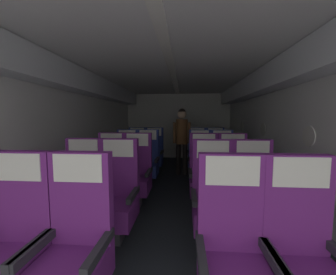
# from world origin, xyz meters

# --- Properties ---
(ground) EXTENTS (3.81, 7.96, 0.02)m
(ground) POSITION_xyz_m (0.00, 3.78, -0.01)
(ground) COLOR #23282D
(fuselage_shell) EXTENTS (3.69, 7.61, 2.28)m
(fuselage_shell) POSITION_xyz_m (0.00, 4.07, 1.65)
(fuselage_shell) COLOR silver
(fuselage_shell) RESTS_ON ground
(seat_a_left_window) EXTENTS (0.48, 0.51, 1.15)m
(seat_a_left_window) POSITION_xyz_m (-0.98, 1.61, 0.48)
(seat_a_left_window) COLOR #38383D
(seat_a_left_window) RESTS_ON ground
(seat_a_left_aisle) EXTENTS (0.48, 0.51, 1.15)m
(seat_a_left_aisle) POSITION_xyz_m (-0.53, 1.62, 0.48)
(seat_a_left_aisle) COLOR #38383D
(seat_a_left_aisle) RESTS_ON ground
(seat_a_right_aisle) EXTENTS (0.48, 0.51, 1.15)m
(seat_a_right_aisle) POSITION_xyz_m (0.98, 1.62, 0.48)
(seat_a_right_aisle) COLOR #38383D
(seat_a_right_aisle) RESTS_ON ground
(seat_a_right_window) EXTENTS (0.48, 0.51, 1.15)m
(seat_a_right_window) POSITION_xyz_m (0.54, 1.63, 0.48)
(seat_a_right_window) COLOR #38383D
(seat_a_right_window) RESTS_ON ground
(seat_b_left_window) EXTENTS (0.48, 0.51, 1.15)m
(seat_b_left_window) POSITION_xyz_m (-0.98, 2.58, 0.48)
(seat_b_left_window) COLOR #38383D
(seat_b_left_window) RESTS_ON ground
(seat_b_left_aisle) EXTENTS (0.48, 0.51, 1.15)m
(seat_b_left_aisle) POSITION_xyz_m (-0.55, 2.58, 0.48)
(seat_b_left_aisle) COLOR #38383D
(seat_b_left_aisle) RESTS_ON ground
(seat_b_right_aisle) EXTENTS (0.48, 0.51, 1.15)m
(seat_b_right_aisle) POSITION_xyz_m (0.98, 2.59, 0.48)
(seat_b_right_aisle) COLOR #38383D
(seat_b_right_aisle) RESTS_ON ground
(seat_b_right_window) EXTENTS (0.48, 0.51, 1.15)m
(seat_b_right_window) POSITION_xyz_m (0.54, 2.57, 0.48)
(seat_b_right_window) COLOR #38383D
(seat_b_right_window) RESTS_ON ground
(seat_c_left_window) EXTENTS (0.48, 0.51, 1.15)m
(seat_c_left_window) POSITION_xyz_m (-0.98, 3.55, 0.48)
(seat_c_left_window) COLOR #38383D
(seat_c_left_window) RESTS_ON ground
(seat_c_left_aisle) EXTENTS (0.48, 0.51, 1.15)m
(seat_c_left_aisle) POSITION_xyz_m (-0.54, 3.53, 0.48)
(seat_c_left_aisle) COLOR #38383D
(seat_c_left_aisle) RESTS_ON ground
(seat_c_right_aisle) EXTENTS (0.48, 0.51, 1.15)m
(seat_c_right_aisle) POSITION_xyz_m (0.98, 3.55, 0.48)
(seat_c_right_aisle) COLOR #38383D
(seat_c_right_aisle) RESTS_ON ground
(seat_c_right_window) EXTENTS (0.48, 0.51, 1.15)m
(seat_c_right_window) POSITION_xyz_m (0.53, 3.55, 0.48)
(seat_c_right_window) COLOR #38383D
(seat_c_right_window) RESTS_ON ground
(seat_d_left_window) EXTENTS (0.48, 0.51, 1.15)m
(seat_d_left_window) POSITION_xyz_m (-0.98, 4.48, 0.48)
(seat_d_left_window) COLOR #38383D
(seat_d_left_window) RESTS_ON ground
(seat_d_left_aisle) EXTENTS (0.48, 0.51, 1.15)m
(seat_d_left_aisle) POSITION_xyz_m (-0.54, 4.50, 0.48)
(seat_d_left_aisle) COLOR #38383D
(seat_d_left_aisle) RESTS_ON ground
(seat_d_right_aisle) EXTENTS (0.48, 0.51, 1.15)m
(seat_d_right_aisle) POSITION_xyz_m (0.98, 4.48, 0.48)
(seat_d_right_aisle) COLOR #38383D
(seat_d_right_aisle) RESTS_ON ground
(seat_d_right_window) EXTENTS (0.48, 0.51, 1.15)m
(seat_d_right_window) POSITION_xyz_m (0.54, 4.50, 0.48)
(seat_d_right_window) COLOR #38383D
(seat_d_right_window) RESTS_ON ground
(seat_e_left_window) EXTENTS (0.48, 0.51, 1.15)m
(seat_e_left_window) POSITION_xyz_m (-0.99, 5.46, 0.48)
(seat_e_left_window) COLOR #38383D
(seat_e_left_window) RESTS_ON ground
(seat_e_left_aisle) EXTENTS (0.48, 0.51, 1.15)m
(seat_e_left_aisle) POSITION_xyz_m (-0.54, 5.45, 0.48)
(seat_e_left_aisle) COLOR #38383D
(seat_e_left_aisle) RESTS_ON ground
(seat_e_right_aisle) EXTENTS (0.48, 0.51, 1.15)m
(seat_e_right_aisle) POSITION_xyz_m (0.98, 5.44, 0.48)
(seat_e_right_aisle) COLOR #38383D
(seat_e_right_aisle) RESTS_ON ground
(seat_e_right_window) EXTENTS (0.48, 0.51, 1.15)m
(seat_e_right_window) POSITION_xyz_m (0.53, 5.44, 0.48)
(seat_e_right_window) COLOR #38383D
(seat_e_right_window) RESTS_ON ground
(flight_attendant) EXTENTS (0.43, 0.28, 1.62)m
(flight_attendant) POSITION_xyz_m (0.16, 5.37, 1.00)
(flight_attendant) COLOR black
(flight_attendant) RESTS_ON ground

